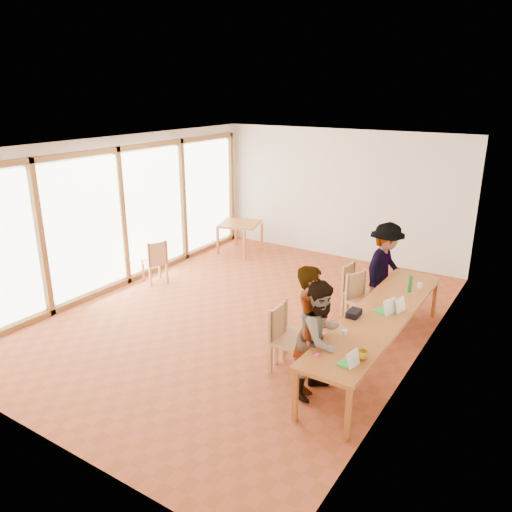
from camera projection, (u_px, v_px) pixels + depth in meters
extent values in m
plane|color=#A84828|center=(245.00, 315.00, 8.93)|extent=(8.00, 8.00, 0.00)
cube|color=silver|center=(340.00, 195.00, 11.64)|extent=(6.00, 0.10, 3.00)
cube|color=silver|center=(34.00, 324.00, 5.26)|extent=(6.00, 0.10, 3.00)
cube|color=silver|center=(424.00, 268.00, 6.92)|extent=(0.10, 8.00, 3.00)
cube|color=white|center=(122.00, 213.00, 9.96)|extent=(0.10, 8.00, 3.00)
cube|color=white|center=(244.00, 144.00, 7.96)|extent=(6.00, 8.00, 0.04)
cube|color=#C56A2B|center=(380.00, 315.00, 7.26)|extent=(0.80, 4.00, 0.05)
cube|color=#C56A2B|center=(295.00, 395.00, 6.00)|extent=(0.06, 0.06, 0.70)
cube|color=#C56A2B|center=(396.00, 291.00, 9.10)|extent=(0.06, 0.06, 0.70)
cube|color=#C56A2B|center=(348.00, 414.00, 5.66)|extent=(0.06, 0.06, 0.70)
cube|color=#C56A2B|center=(435.00, 299.00, 8.75)|extent=(0.06, 0.06, 0.70)
cube|color=#C56A2B|center=(240.00, 224.00, 12.15)|extent=(0.90, 0.90, 0.05)
cube|color=#C56A2B|center=(218.00, 240.00, 12.16)|extent=(0.05, 0.05, 0.70)
cube|color=#C56A2B|center=(236.00, 232.00, 12.78)|extent=(0.05, 0.05, 0.70)
cube|color=#C56A2B|center=(244.00, 245.00, 11.76)|extent=(0.05, 0.05, 0.70)
cube|color=#C56A2B|center=(262.00, 237.00, 12.38)|extent=(0.05, 0.05, 0.70)
cube|color=tan|center=(289.00, 342.00, 7.06)|extent=(0.45, 0.45, 0.04)
cube|color=tan|center=(277.00, 322.00, 7.08)|extent=(0.04, 0.44, 0.46)
cube|color=tan|center=(293.00, 335.00, 7.30)|extent=(0.47, 0.47, 0.04)
cube|color=tan|center=(281.00, 318.00, 7.30)|extent=(0.09, 0.42, 0.44)
cube|color=tan|center=(357.00, 292.00, 8.82)|extent=(0.47, 0.47, 0.04)
cube|color=tan|center=(348.00, 276.00, 8.85)|extent=(0.08, 0.43, 0.45)
cube|color=tan|center=(363.00, 303.00, 8.39)|extent=(0.57, 0.57, 0.04)
cube|color=tan|center=(356.00, 285.00, 8.47)|extent=(0.22, 0.40, 0.45)
cube|color=tan|center=(154.00, 262.00, 10.34)|extent=(0.56, 0.56, 0.04)
cube|color=tan|center=(158.00, 253.00, 10.11)|extent=(0.20, 0.41, 0.45)
imported|color=gray|center=(311.00, 329.00, 6.53)|extent=(0.49, 0.68, 1.74)
imported|color=gray|center=(321.00, 338.00, 6.44)|extent=(0.68, 0.83, 1.59)
imported|color=gray|center=(385.00, 269.00, 8.82)|extent=(0.75, 1.15, 1.67)
cube|color=green|center=(347.00, 363.00, 5.93)|extent=(0.21, 0.26, 0.02)
cube|color=white|center=(353.00, 359.00, 5.85)|extent=(0.11, 0.22, 0.19)
cube|color=green|center=(384.00, 311.00, 7.31)|extent=(0.27, 0.32, 0.03)
cube|color=white|center=(390.00, 307.00, 7.21)|extent=(0.16, 0.26, 0.23)
cube|color=green|center=(394.00, 309.00, 7.37)|extent=(0.22, 0.28, 0.03)
cube|color=white|center=(400.00, 305.00, 7.28)|extent=(0.12, 0.24, 0.21)
imported|color=gold|center=(362.00, 355.00, 6.03)|extent=(0.16, 0.16, 0.11)
cylinder|color=#186C26|center=(410.00, 284.00, 7.98)|extent=(0.07, 0.07, 0.28)
cylinder|color=silver|center=(420.00, 285.00, 8.16)|extent=(0.07, 0.07, 0.09)
cylinder|color=white|center=(345.00, 332.00, 6.63)|extent=(0.08, 0.08, 0.06)
cube|color=#E43996|center=(317.00, 355.00, 6.11)|extent=(0.05, 0.10, 0.01)
cube|color=black|center=(354.00, 313.00, 7.15)|extent=(0.16, 0.26, 0.09)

